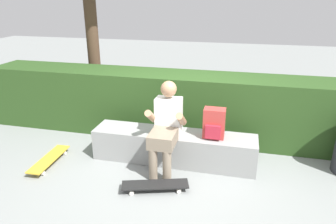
{
  "coord_description": "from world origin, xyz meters",
  "views": [
    {
      "loc": [
        0.84,
        -3.53,
        2.22
      ],
      "look_at": [
        -0.12,
        0.43,
        0.67
      ],
      "focal_mm": 33.12,
      "sensor_mm": 36.0,
      "label": 1
    }
  ],
  "objects_px": {
    "person_skater": "(166,125)",
    "skateboard_beside_bench": "(49,159)",
    "skateboard_near_person": "(155,185)",
    "backpack_on_bench": "(214,124)",
    "bench_main": "(174,147)"
  },
  "relations": [
    {
      "from": "person_skater",
      "to": "backpack_on_bench",
      "type": "relative_size",
      "value": 2.96
    },
    {
      "from": "bench_main",
      "to": "skateboard_beside_bench",
      "type": "bearing_deg",
      "value": -163.39
    },
    {
      "from": "bench_main",
      "to": "skateboard_beside_bench",
      "type": "distance_m",
      "value": 1.74
    },
    {
      "from": "bench_main",
      "to": "skateboard_near_person",
      "type": "height_order",
      "value": "bench_main"
    },
    {
      "from": "person_skater",
      "to": "backpack_on_bench",
      "type": "distance_m",
      "value": 0.63
    },
    {
      "from": "person_skater",
      "to": "skateboard_beside_bench",
      "type": "distance_m",
      "value": 1.73
    },
    {
      "from": "bench_main",
      "to": "skateboard_beside_bench",
      "type": "height_order",
      "value": "bench_main"
    },
    {
      "from": "person_skater",
      "to": "skateboard_beside_bench",
      "type": "height_order",
      "value": "person_skater"
    },
    {
      "from": "bench_main",
      "to": "skateboard_beside_bench",
      "type": "xyz_separation_m",
      "value": [
        -1.66,
        -0.5,
        -0.14
      ]
    },
    {
      "from": "person_skater",
      "to": "bench_main",
      "type": "bearing_deg",
      "value": 75.43
    },
    {
      "from": "skateboard_near_person",
      "to": "backpack_on_bench",
      "type": "bearing_deg",
      "value": 50.99
    },
    {
      "from": "skateboard_near_person",
      "to": "skateboard_beside_bench",
      "type": "xyz_separation_m",
      "value": [
        -1.61,
        0.25,
        0.0
      ]
    },
    {
      "from": "person_skater",
      "to": "skateboard_beside_bench",
      "type": "bearing_deg",
      "value": -170.02
    },
    {
      "from": "person_skater",
      "to": "backpack_on_bench",
      "type": "height_order",
      "value": "person_skater"
    },
    {
      "from": "skateboard_beside_bench",
      "to": "backpack_on_bench",
      "type": "distance_m",
      "value": 2.33
    }
  ]
}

